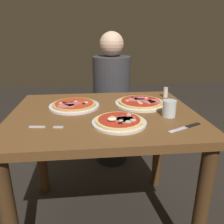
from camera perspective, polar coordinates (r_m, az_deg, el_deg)
ground_plane at (r=1.65m, az=-1.79°, el=-25.66°), size 8.00×8.00×0.00m
dining_table at (r=1.29m, az=-2.08°, el=-5.68°), size 1.00×0.81×0.76m
pizza_foreground at (r=1.07m, az=1.84°, el=-2.39°), size 0.26×0.26×0.05m
pizza_across_left at (r=1.33m, az=-9.53°, el=1.75°), size 0.29×0.29×0.03m
pizza_across_right at (r=1.37m, az=7.21°, el=2.38°), size 0.31×0.31×0.03m
water_glass_near at (r=1.20m, az=14.24°, el=0.62°), size 0.07×0.07×0.09m
fork at (r=1.09m, az=-16.95°, el=-3.63°), size 0.16×0.04×0.00m
knife at (r=1.09m, az=18.39°, el=-3.62°), size 0.18×0.10×0.01m
salt_shaker at (r=1.55m, az=13.37°, el=4.85°), size 0.03×0.03×0.07m
diner_person at (r=2.02m, az=-0.09°, el=1.95°), size 0.32×0.32×1.18m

